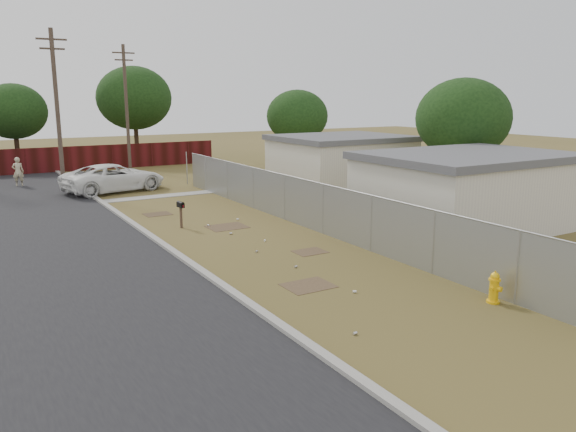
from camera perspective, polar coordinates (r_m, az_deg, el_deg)
ground at (r=20.90m, az=-3.52°, el=-2.83°), size 120.00×120.00×0.00m
street at (r=26.69m, az=-24.82°, el=-0.62°), size 15.10×60.00×0.12m
chainlink_fence at (r=23.11m, az=2.17°, el=0.66°), size 0.10×27.06×2.02m
privacy_fence at (r=43.33m, az=-26.43°, el=4.92°), size 30.00×0.12×1.80m
utility_poles at (r=39.05m, az=-22.97°, el=10.17°), size 12.60×8.24×9.00m
houses at (r=28.60m, az=11.03°, el=4.21°), size 9.30×17.24×3.10m
horizon_trees at (r=42.74m, az=-17.45°, el=10.57°), size 33.32×31.94×7.78m
fire_hydrant at (r=15.92m, az=20.23°, el=-6.87°), size 0.43×0.43×0.88m
mailbox at (r=23.59m, az=-10.85°, el=0.90°), size 0.21×0.49×1.12m
pickup_truck at (r=33.60m, az=-17.25°, el=3.74°), size 6.23×3.96×1.60m
pedestrian at (r=37.79m, az=-25.74°, el=4.08°), size 0.71×0.54×1.77m
scattered_litter at (r=19.80m, az=-2.25°, el=-3.55°), size 3.10×12.50×0.07m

